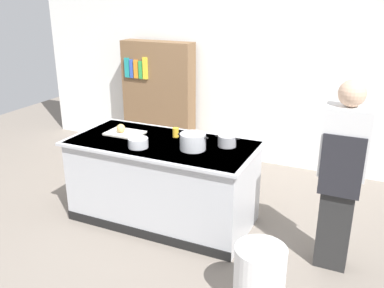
{
  "coord_description": "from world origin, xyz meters",
  "views": [
    {
      "loc": [
        1.99,
        -3.59,
        2.37
      ],
      "look_at": [
        0.25,
        0.2,
        0.85
      ],
      "focal_mm": 39.13,
      "sensor_mm": 36.0,
      "label": 1
    }
  ],
  "objects_px": {
    "onion": "(121,128)",
    "bookshelf": "(159,99)",
    "mixing_bowl": "(138,143)",
    "sauce_pan": "(227,141)",
    "trash_bin": "(259,279)",
    "stock_pot": "(193,142)",
    "juice_cup": "(176,132)",
    "person_chef": "(341,174)"
  },
  "relations": [
    {
      "from": "stock_pot",
      "to": "person_chef",
      "type": "distance_m",
      "value": 1.41
    },
    {
      "from": "bookshelf",
      "to": "onion",
      "type": "bearing_deg",
      "value": -73.91
    },
    {
      "from": "trash_bin",
      "to": "bookshelf",
      "type": "distance_m",
      "value": 3.66
    },
    {
      "from": "onion",
      "to": "trash_bin",
      "type": "relative_size",
      "value": 0.17
    },
    {
      "from": "stock_pot",
      "to": "sauce_pan",
      "type": "distance_m",
      "value": 0.36
    },
    {
      "from": "trash_bin",
      "to": "person_chef",
      "type": "distance_m",
      "value": 1.14
    },
    {
      "from": "onion",
      "to": "mixing_bowl",
      "type": "relative_size",
      "value": 0.47
    },
    {
      "from": "sauce_pan",
      "to": "trash_bin",
      "type": "relative_size",
      "value": 0.45
    },
    {
      "from": "person_chef",
      "to": "onion",
      "type": "bearing_deg",
      "value": 85.95
    },
    {
      "from": "juice_cup",
      "to": "bookshelf",
      "type": "bearing_deg",
      "value": 124.48
    },
    {
      "from": "sauce_pan",
      "to": "bookshelf",
      "type": "xyz_separation_m",
      "value": [
        -1.69,
        1.63,
        -0.1
      ]
    },
    {
      "from": "sauce_pan",
      "to": "juice_cup",
      "type": "xyz_separation_m",
      "value": [
        -0.6,
        0.04,
        -0.01
      ]
    },
    {
      "from": "bookshelf",
      "to": "sauce_pan",
      "type": "bearing_deg",
      "value": -43.93
    },
    {
      "from": "bookshelf",
      "to": "person_chef",
      "type": "bearing_deg",
      "value": -33.79
    },
    {
      "from": "onion",
      "to": "stock_pot",
      "type": "bearing_deg",
      "value": -5.95
    },
    {
      "from": "juice_cup",
      "to": "stock_pot",
      "type": "bearing_deg",
      "value": -39.4
    },
    {
      "from": "onion",
      "to": "bookshelf",
      "type": "height_order",
      "value": "bookshelf"
    },
    {
      "from": "onion",
      "to": "sauce_pan",
      "type": "xyz_separation_m",
      "value": [
        1.18,
        0.13,
        -0.01
      ]
    },
    {
      "from": "sauce_pan",
      "to": "stock_pot",
      "type": "bearing_deg",
      "value": -140.46
    },
    {
      "from": "juice_cup",
      "to": "trash_bin",
      "type": "xyz_separation_m",
      "value": [
        1.29,
        -1.13,
        -0.67
      ]
    },
    {
      "from": "onion",
      "to": "sauce_pan",
      "type": "distance_m",
      "value": 1.19
    },
    {
      "from": "bookshelf",
      "to": "trash_bin",
      "type": "bearing_deg",
      "value": -48.83
    },
    {
      "from": "stock_pot",
      "to": "bookshelf",
      "type": "distance_m",
      "value": 2.34
    },
    {
      "from": "mixing_bowl",
      "to": "juice_cup",
      "type": "bearing_deg",
      "value": 65.92
    },
    {
      "from": "onion",
      "to": "stock_pot",
      "type": "xyz_separation_m",
      "value": [
        0.91,
        -0.09,
        0.01
      ]
    },
    {
      "from": "stock_pot",
      "to": "sauce_pan",
      "type": "height_order",
      "value": "stock_pot"
    },
    {
      "from": "onion",
      "to": "person_chef",
      "type": "height_order",
      "value": "person_chef"
    },
    {
      "from": "sauce_pan",
      "to": "bookshelf",
      "type": "height_order",
      "value": "bookshelf"
    },
    {
      "from": "sauce_pan",
      "to": "bookshelf",
      "type": "bearing_deg",
      "value": 136.07
    },
    {
      "from": "onion",
      "to": "juice_cup",
      "type": "xyz_separation_m",
      "value": [
        0.58,
        0.17,
        -0.02
      ]
    },
    {
      "from": "sauce_pan",
      "to": "trash_bin",
      "type": "bearing_deg",
      "value": -57.78
    },
    {
      "from": "onion",
      "to": "sauce_pan",
      "type": "bearing_deg",
      "value": 6.4
    },
    {
      "from": "stock_pot",
      "to": "onion",
      "type": "bearing_deg",
      "value": 174.05
    },
    {
      "from": "onion",
      "to": "mixing_bowl",
      "type": "bearing_deg",
      "value": -34.97
    },
    {
      "from": "onion",
      "to": "trash_bin",
      "type": "xyz_separation_m",
      "value": [
        1.87,
        -0.96,
        -0.69
      ]
    },
    {
      "from": "trash_bin",
      "to": "person_chef",
      "type": "bearing_deg",
      "value": 61.79
    },
    {
      "from": "onion",
      "to": "bookshelf",
      "type": "xyz_separation_m",
      "value": [
        -0.51,
        1.76,
        -0.11
      ]
    },
    {
      "from": "onion",
      "to": "person_chef",
      "type": "distance_m",
      "value": 2.32
    },
    {
      "from": "onion",
      "to": "person_chef",
      "type": "xyz_separation_m",
      "value": [
        2.32,
        -0.13,
        -0.05
      ]
    },
    {
      "from": "sauce_pan",
      "to": "trash_bin",
      "type": "xyz_separation_m",
      "value": [
        0.69,
        -1.09,
        -0.68
      ]
    },
    {
      "from": "person_chef",
      "to": "stock_pot",
      "type": "bearing_deg",
      "value": 87.76
    },
    {
      "from": "onion",
      "to": "stock_pot",
      "type": "height_order",
      "value": "stock_pot"
    }
  ]
}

